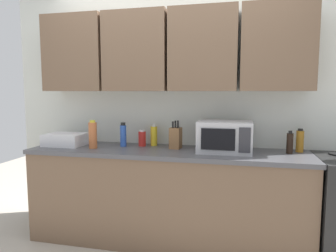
% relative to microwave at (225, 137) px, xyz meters
% --- Properties ---
extents(wall_back_with_cabinets, '(3.48, 0.38, 2.60)m').
position_rel_microwave_xyz_m(wall_back_with_cabinets, '(-0.54, 0.20, 0.54)').
color(wall_back_with_cabinets, silver).
rests_on(wall_back_with_cabinets, ground_plane).
extents(counter_run, '(2.61, 0.63, 0.90)m').
position_rel_microwave_xyz_m(counter_run, '(-0.54, -0.03, -0.59)').
color(counter_run, brown).
rests_on(counter_run, ground_plane).
extents(microwave, '(0.48, 0.37, 0.28)m').
position_rel_microwave_xyz_m(microwave, '(0.00, 0.00, 0.00)').
color(microwave, '#B7B7BC').
rests_on(microwave, counter_run).
extents(dish_rack, '(0.38, 0.30, 0.12)m').
position_rel_microwave_xyz_m(dish_rack, '(-1.59, -0.03, -0.08)').
color(dish_rack, silver).
rests_on(dish_rack, counter_run).
extents(knife_block, '(0.11, 0.13, 0.27)m').
position_rel_microwave_xyz_m(knife_block, '(-0.47, 0.06, -0.04)').
color(knife_block, brown).
rests_on(knife_block, counter_run).
extents(bottle_red_sauce, '(0.07, 0.07, 0.16)m').
position_rel_microwave_xyz_m(bottle_red_sauce, '(-0.82, 0.12, -0.06)').
color(bottle_red_sauce, red).
rests_on(bottle_red_sauce, counter_run).
extents(bottle_soy_dark, '(0.06, 0.06, 0.20)m').
position_rel_microwave_xyz_m(bottle_soy_dark, '(0.56, 0.05, -0.05)').
color(bottle_soy_dark, black).
rests_on(bottle_soy_dark, counter_run).
extents(bottle_amber_vinegar, '(0.07, 0.07, 0.21)m').
position_rel_microwave_xyz_m(bottle_amber_vinegar, '(0.66, 0.15, -0.04)').
color(bottle_amber_vinegar, '#AD701E').
rests_on(bottle_amber_vinegar, counter_run).
extents(bottle_blue_cleaner, '(0.06, 0.06, 0.24)m').
position_rel_microwave_xyz_m(bottle_blue_cleaner, '(-1.00, 0.05, -0.03)').
color(bottle_blue_cleaner, '#2D56B7').
rests_on(bottle_blue_cleaner, counter_run).
extents(bottle_spice_jar, '(0.08, 0.08, 0.27)m').
position_rel_microwave_xyz_m(bottle_spice_jar, '(-1.25, -0.11, -0.01)').
color(bottle_spice_jar, '#BC6638').
rests_on(bottle_spice_jar, counter_run).
extents(bottle_yellow_mustard, '(0.07, 0.07, 0.22)m').
position_rel_microwave_xyz_m(bottle_yellow_mustard, '(-0.71, 0.17, -0.04)').
color(bottle_yellow_mustard, gold).
rests_on(bottle_yellow_mustard, counter_run).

